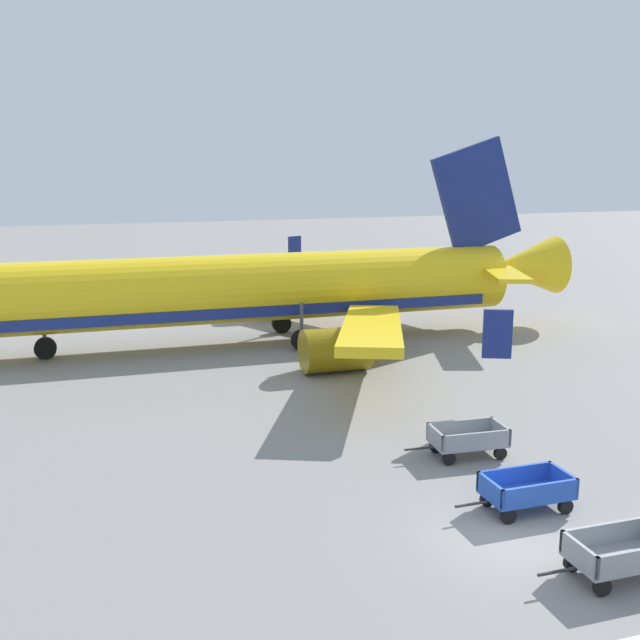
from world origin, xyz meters
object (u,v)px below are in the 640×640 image
Objects in this scene: baggage_cart_third_in_row at (468,439)px; baggage_cart_nearest at (620,554)px; airplane at (265,289)px; baggage_cart_second_in_row at (526,490)px.

baggage_cart_nearest is at bearing -91.88° from baggage_cart_third_in_row.
baggage_cart_third_in_row is at bearing -81.76° from airplane.
baggage_cart_nearest is 7.88m from baggage_cart_third_in_row.
baggage_cart_nearest is at bearing -84.82° from airplane.
baggage_cart_nearest is 3.77m from baggage_cart_second_in_row.
baggage_cart_second_in_row is 4.13m from baggage_cart_third_in_row.
baggage_cart_second_in_row and baggage_cart_third_in_row have the same top height.
airplane is 26.04m from baggage_cart_nearest.
baggage_cart_second_in_row is at bearing 92.16° from baggage_cart_nearest.
airplane is 10.55× the size of baggage_cart_nearest.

